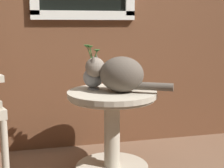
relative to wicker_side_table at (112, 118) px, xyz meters
name	(u,v)px	position (x,y,z in m)	size (l,w,h in m)	color
wicker_side_table	(112,118)	(0.00, 0.00, 0.00)	(0.60, 0.60, 0.56)	#B2A893
cat	(119,74)	(0.04, -0.03, 0.31)	(0.54, 0.36, 0.24)	brown
pewter_vase_with_ivy	(93,75)	(-0.11, 0.11, 0.28)	(0.14, 0.14, 0.31)	gray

